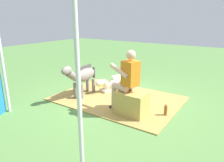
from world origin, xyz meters
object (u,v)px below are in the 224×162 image
at_px(person_seated, 126,78).
at_px(hay_bale, 132,104).
at_px(soda_bottle, 166,110).
at_px(tent_pole_left, 78,83).
at_px(pony_lying, 117,83).
at_px(pony_standing, 82,76).
at_px(tent_pole_right, 1,56).

bearing_deg(person_seated, hay_bale, 169.05).
xyz_separation_m(soda_bottle, tent_pole_left, (0.38, 2.21, 1.11)).
height_order(hay_bale, pony_lying, hay_bale).
relative_size(person_seated, pony_standing, 1.03).
height_order(hay_bale, tent_pole_right, tent_pole_right).
bearing_deg(soda_bottle, pony_standing, 2.44).
bearing_deg(tent_pole_right, person_seated, -147.43).
height_order(person_seated, tent_pole_left, tent_pole_left).
bearing_deg(hay_bale, tent_pole_left, 97.60).
bearing_deg(soda_bottle, pony_lying, -27.32).
bearing_deg(pony_standing, person_seated, 171.66).
height_order(pony_standing, soda_bottle, pony_standing).
bearing_deg(tent_pole_right, tent_pole_left, 169.00).
distance_m(pony_standing, tent_pole_right, 1.90).
bearing_deg(pony_lying, hay_bale, 132.58).
relative_size(person_seated, tent_pole_left, 0.56).
distance_m(hay_bale, soda_bottle, 0.73).
distance_m(person_seated, pony_lying, 1.69).
bearing_deg(pony_lying, soda_bottle, 152.68).
xyz_separation_m(person_seated, pony_lying, (1.00, -1.23, -0.59)).
height_order(pony_lying, tent_pole_right, tent_pole_right).
bearing_deg(tent_pole_left, person_seated, -77.76).
height_order(hay_bale, person_seated, person_seated).
height_order(person_seated, tent_pole_right, tent_pole_right).
distance_m(soda_bottle, tent_pole_left, 2.50).
bearing_deg(pony_lying, pony_standing, 66.98).
distance_m(hay_bale, tent_pole_right, 2.89).
bearing_deg(hay_bale, pony_standing, -8.61).
relative_size(hay_bale, pony_standing, 0.47).
bearing_deg(hay_bale, person_seated, -10.95).
relative_size(person_seated, soda_bottle, 4.96).
bearing_deg(hay_bale, tent_pole_right, 30.16).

